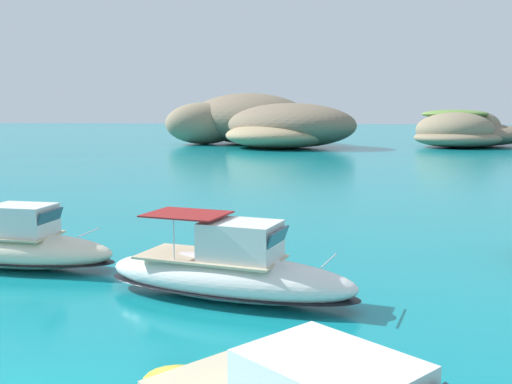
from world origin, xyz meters
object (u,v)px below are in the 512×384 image
islet_large (259,123)px  islet_small (466,132)px  motorboat_cream (15,246)px  motorboat_white (230,273)px

islet_large → islet_small: islet_large is taller
motorboat_cream → motorboat_white: (6.85, -2.16, 0.03)m
motorboat_white → motorboat_cream: bearing=162.5°
motorboat_white → islet_small: bearing=73.9°
motorboat_white → islet_large: bearing=96.6°
motorboat_cream → motorboat_white: bearing=-17.5°
islet_small → motorboat_cream: 69.48m
islet_small → motorboat_white: islet_small is taller
islet_large → islet_small: bearing=1.6°
islet_large → motorboat_cream: size_ratio=4.61×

